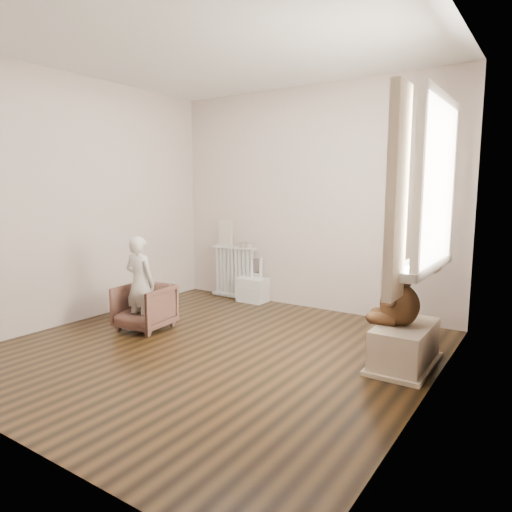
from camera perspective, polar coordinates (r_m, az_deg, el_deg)
The scene contains 19 objects.
floor at distance 4.17m, azimuth -5.25°, elevation -11.53°, with size 3.60×3.60×0.01m, color black.
ceiling at distance 4.10m, azimuth -5.78°, elevation 25.09°, with size 3.60×3.60×0.01m, color white.
back_wall at distance 5.44m, azimuth 6.61°, elevation 7.07°, with size 3.60×0.02×2.60m, color beige.
left_wall at distance 5.25m, azimuth -21.05°, elevation 6.53°, with size 0.02×3.60×2.60m, color beige.
right_wall at distance 3.12m, azimuth 21.23°, elevation 5.67°, with size 0.02×3.60×2.60m, color beige.
window at distance 3.42m, azimuth 21.80°, elevation 8.33°, with size 0.03×0.90×1.10m, color white.
window_sill at distance 3.49m, azimuth 19.85°, elevation -1.16°, with size 0.22×1.10×0.06m, color silver.
curtain_left at distance 2.90m, azimuth 17.23°, elevation 7.47°, with size 0.06×0.26×1.30m, color tan.
curtain_right at distance 4.00m, azimuth 21.92°, elevation 7.38°, with size 0.06×0.26×1.30m, color tan.
radiator at distance 5.96m, azimuth -2.74°, elevation -1.58°, with size 0.65×0.12×0.68m, color silver.
paper_doll at distance 5.98m, azimuth -3.79°, elevation 2.88°, with size 0.20×0.02×0.34m, color beige.
tin_a at distance 5.83m, azimuth -1.68°, elevation 1.43°, with size 0.11×0.11×0.07m, color #A59E8C.
tin_b at distance 5.78m, azimuth -0.95°, elevation 1.30°, with size 0.09×0.09×0.05m, color #A59E8C.
toy_vanity at distance 5.78m, azimuth -0.41°, elevation -3.04°, with size 0.36×0.25×0.56m, color silver.
armchair at distance 4.79m, azimuth -13.75°, elevation -6.24°, with size 0.49×0.50×0.46m, color #503127.
child at distance 4.70m, azimuth -14.30°, elevation -3.28°, with size 0.34×0.22×0.94m, color silver.
toy_bench at distance 3.92m, azimuth 18.11°, elevation -10.15°, with size 0.39×0.73×0.34m, color beige.
teddy_bear at distance 3.80m, azimuth 17.63°, elevation -3.37°, with size 0.41×0.31×0.50m, color #341F10, non-canonical shape.
plush_cat at distance 3.86m, azimuth 21.23°, elevation 1.59°, with size 0.18×0.29×0.25m, color #6E645B, non-canonical shape.
Camera 1 is at (2.47, -3.05, 1.41)m, focal length 32.00 mm.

